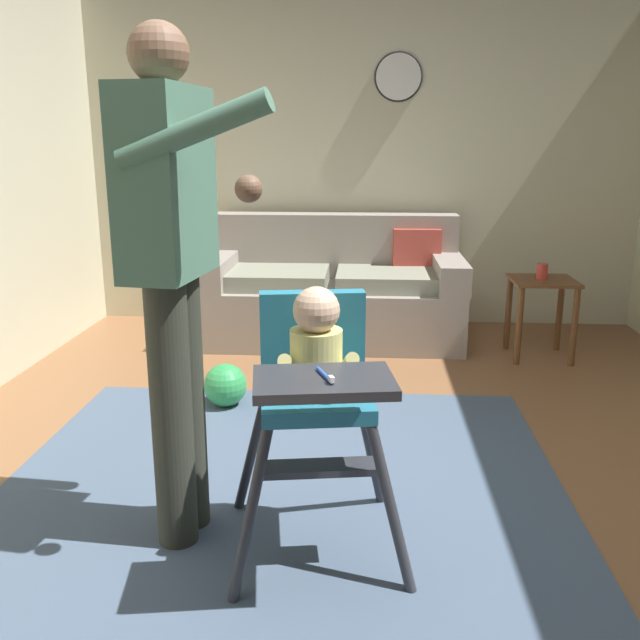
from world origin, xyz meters
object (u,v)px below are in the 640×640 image
toy_ball (225,385)px  wall_clock (398,77)px  high_chair (316,373)px  sippy_cup (542,271)px  couch (334,292)px  adult_standing (172,265)px  side_table (542,300)px

toy_ball → wall_clock: 2.69m
high_chair → sippy_cup: high_chair is taller
couch → adult_standing: bearing=-9.0°
adult_standing → sippy_cup: adult_standing is taller
couch → wall_clock: bearing=137.5°
couch → side_table: size_ratio=3.48×
toy_ball → wall_clock: (0.95, 1.85, 1.71)m
high_chair → side_table: bearing=141.6°
sippy_cup → wall_clock: 1.77m
adult_standing → wall_clock: size_ratio=4.96×
couch → high_chair: bearing=1.4°
toy_ball → high_chair: bearing=-65.6°
sippy_cup → side_table: bearing=-0.0°
adult_standing → sippy_cup: 2.85m
couch → side_table: 1.41m
couch → toy_ball: couch is taller
high_chair → side_table: (1.30, 2.26, -0.26)m
couch → side_table: bearing=74.3°
toy_ball → wall_clock: wall_clock is taller
high_chair → side_table: 2.62m
couch → toy_ball: bearing=-20.6°
toy_ball → side_table: (1.88, 0.99, 0.26)m
adult_standing → wall_clock: (0.85, 3.06, 0.84)m
couch → sippy_cup: (1.35, -0.38, 0.24)m
high_chair → sippy_cup: bearing=141.8°
toy_ball → sippy_cup: size_ratio=2.31×
couch → sippy_cup: size_ratio=18.09×
adult_standing → side_table: size_ratio=3.32×
toy_ball → sippy_cup: sippy_cup is taller
adult_standing → side_table: adult_standing is taller
couch → toy_ball: size_ratio=7.82×
adult_standing → toy_ball: 1.50m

